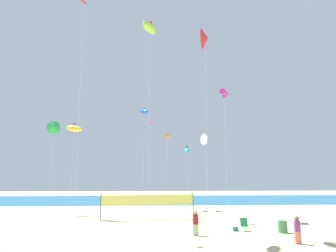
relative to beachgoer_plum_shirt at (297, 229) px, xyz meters
The scene contains 19 objects.
ground_plane 8.30m from the beachgoer_plum_shirt, behind, with size 120.00×120.00×0.00m, color #D1BC89.
ocean_band 34.30m from the beachgoer_plum_shirt, 103.91° to the left, with size 120.00×20.00×0.01m, color #1E6B99.
beachgoer_plum_shirt is the anchor object (origin of this frame).
beachgoer_maroon_shirt 6.25m from the beachgoer_plum_shirt, 153.72° to the left, with size 0.37×0.37×1.63m.
folding_beach_chair 4.78m from the beachgoer_plum_shirt, 112.77° to the left, with size 0.52×0.65×0.89m.
trash_barrel 3.57m from the beachgoer_plum_shirt, 80.56° to the left, with size 0.63×0.63×0.82m, color #3F7F4C.
volleyball_net 13.62m from the beachgoer_plum_shirt, 130.42° to the left, with size 8.36×1.38×2.40m.
beach_handbag 5.02m from the beachgoer_plum_shirt, 120.45° to the left, with size 0.36×0.18×0.29m, color #19727A.
kite_orange_tube 21.60m from the beachgoer_plum_shirt, 109.38° to the left, with size 0.76×1.45×8.92m.
kite_magenta_tube 15.45m from the beachgoer_plum_shirt, 98.12° to the left, with size 1.14×1.52×12.18m.
kite_yellow_inflatable 21.73m from the beachgoer_plum_shirt, 142.86° to the left, with size 1.99×1.31×8.98m.
kite_red_diamond 21.41m from the beachgoer_plum_shirt, 162.97° to the left, with size 0.58×0.57×17.48m.
kite_white_delta 11.89m from the beachgoer_plum_shirt, 111.69° to the left, with size 0.75×1.02×7.66m.
kite_blue_inflatable 17.64m from the beachgoer_plum_shirt, 128.45° to the left, with size 1.16×1.35×10.51m.
kite_green_delta 26.00m from the beachgoer_plum_shirt, 141.20° to the left, with size 1.49×0.86×9.78m.
kite_magenta_diamond 22.15m from the beachgoer_plum_shirt, 115.34° to the left, with size 0.75×0.75×10.37m.
kite_lime_inflatable 16.55m from the beachgoer_plum_shirt, 161.63° to the left, with size 1.42×1.96×15.10m.
kite_red_delta 14.53m from the beachgoer_plum_shirt, 142.04° to the left, with size 0.94×1.68×14.97m.
kite_cyan_inflatable 19.68m from the beachgoer_plum_shirt, 103.59° to the left, with size 0.73×1.83×7.39m.
Camera 1 is at (-0.28, -18.93, 3.96)m, focal length 33.30 mm.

